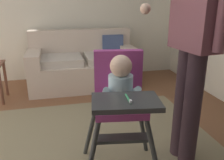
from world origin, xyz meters
TOP-DOWN VIEW (x-y plane):
  - wall_far at (0.00, 2.44)m, footprint 4.91×0.06m
  - couch at (0.30, 1.92)m, footprint 1.65×0.86m
  - high_chair at (0.31, -0.25)m, footprint 0.69×0.79m
  - adult_standing at (0.90, -0.18)m, footprint 0.55×0.50m

SIDE VIEW (x-z plane):
  - couch at x=0.30m, z-range -0.10..0.76m
  - high_chair at x=0.31m, z-range 0.19..1.16m
  - adult_standing at x=0.90m, z-range 0.12..1.85m
  - wall_far at x=0.00m, z-range 0.00..2.63m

